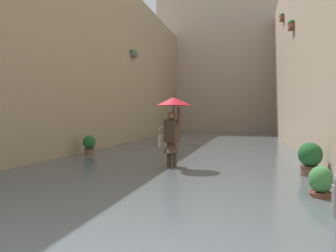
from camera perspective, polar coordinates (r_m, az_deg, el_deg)
ground_plane at (r=15.02m, az=5.74°, el=-4.06°), size 61.99×61.99×0.00m
flood_water at (r=15.01m, az=5.74°, el=-3.74°), size 8.59×30.80×0.17m
building_facade_left at (r=15.29m, az=24.35°, el=12.91°), size 2.04×28.80×9.05m
building_facade_right at (r=16.52m, az=-11.21°, el=10.63°), size 2.04×28.80×8.14m
building_facade_far at (r=28.54m, az=9.73°, el=11.36°), size 11.39×1.80×12.49m
person_wading at (r=8.80m, az=0.80°, el=1.14°), size 0.97×0.97×2.11m
potted_plant_near_right at (r=12.06m, az=-13.53°, el=-3.37°), size 0.44×0.44×0.84m
potted_plant_far_left at (r=8.27m, az=23.46°, el=-5.51°), size 0.54×0.54×0.94m
potted_plant_mid_left at (r=6.28m, az=25.03°, el=-9.34°), size 0.40×0.40×0.70m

